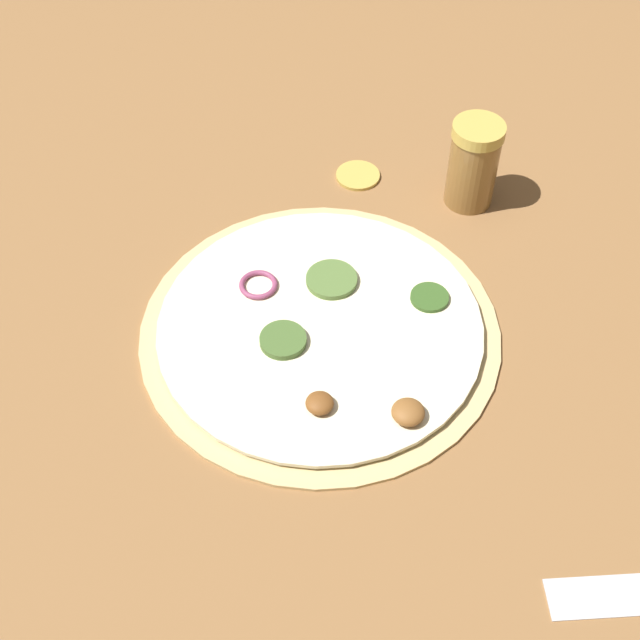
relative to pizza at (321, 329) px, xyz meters
The scene contains 4 objects.
ground_plane 0.01m from the pizza, 10.77° to the left, with size 3.00×3.00×0.00m, color olive.
pizza is the anchor object (origin of this frame).
spice_jar 0.23m from the pizza, 72.61° to the right, with size 0.05×0.05×0.09m.
loose_cap 0.21m from the pizza, 42.77° to the right, with size 0.04×0.04×0.01m.
Camera 1 is at (-0.42, 0.26, 0.60)m, focal length 50.00 mm.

